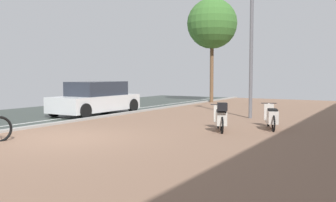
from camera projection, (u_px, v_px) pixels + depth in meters
name	position (u px, v px, depth m)	size (l,w,h in m)	color
ground	(103.00, 144.00, 9.74)	(21.00, 40.00, 0.13)	#2D3730
scooter_near	(271.00, 118.00, 12.14)	(0.87, 1.69, 0.83)	black
scooter_mid	(221.00, 118.00, 11.70)	(0.98, 1.52, 0.95)	black
parked_car_near	(96.00, 99.00, 16.85)	(1.91, 4.29, 1.45)	silver
lamp_post	(251.00, 38.00, 15.06)	(0.20, 0.52, 5.81)	slate
street_tree	(212.00, 24.00, 23.74)	(3.14, 3.14, 6.53)	brown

